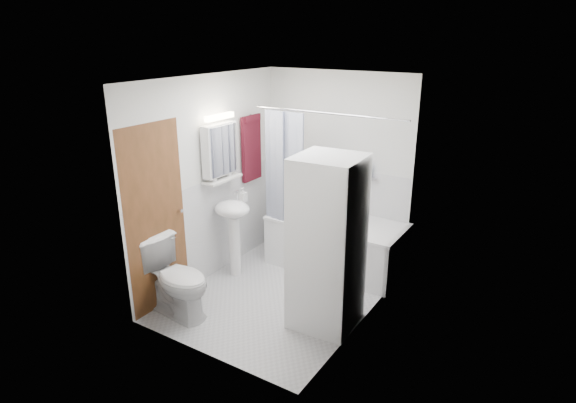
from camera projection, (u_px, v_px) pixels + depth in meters
The scene contains 20 objects.
floor at pixel (282, 293), 5.51m from camera, with size 2.60×2.60×0.00m, color silver.
room_walls at pixel (281, 168), 5.02m from camera, with size 2.60×2.60×2.60m.
wainscot at pixel (295, 237), 5.55m from camera, with size 1.98×2.58×2.58m.
door at pixel (181, 210), 5.22m from camera, with size 0.05×2.00×2.00m.
bathtub at pixel (336, 241), 6.02m from camera, with size 1.68×0.79×0.64m.
tub_spout at pixel (364, 191), 5.98m from camera, with size 0.04×0.04×0.12m, color silver.
curtain_rod at pixel (327, 113), 5.20m from camera, with size 0.02×0.02×1.86m, color silver.
shower_curtain at pixel (284, 172), 5.73m from camera, with size 0.55×0.02×1.45m.
sink at pixel (233, 221), 5.73m from camera, with size 0.44×0.37×1.04m.
medicine_cabinet at pixel (220, 148), 5.52m from camera, with size 0.13×0.50×0.71m.
shelf at pixel (222, 179), 5.64m from camera, with size 0.18×0.54×0.03m, color silver.
shower_caddy at pixel (368, 177), 5.88m from camera, with size 0.22×0.06×0.02m, color silver.
towel at pixel (251, 147), 6.10m from camera, with size 0.07×0.35×0.85m.
washer_dryer at pixel (327, 243), 4.69m from camera, with size 0.67×0.66×1.76m.
toilet at pixel (176, 278), 5.00m from camera, with size 0.46×0.83×0.81m, color white.
soap_pump at pixel (243, 198), 5.75m from camera, with size 0.08×0.17×0.08m, color gray.
shelf_bottle at pixel (214, 178), 5.50m from camera, with size 0.07×0.18×0.07m, color gray.
shelf_cup at pixel (229, 171), 5.71m from camera, with size 0.10×0.09×0.10m, color gray.
shampoo_a at pixel (360, 170), 5.92m from camera, with size 0.13×0.17×0.13m, color gray.
shampoo_b at pixel (369, 173), 5.87m from camera, with size 0.08×0.21×0.08m, color #27479C.
Camera 1 is at (2.64, -4.06, 2.83)m, focal length 30.00 mm.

